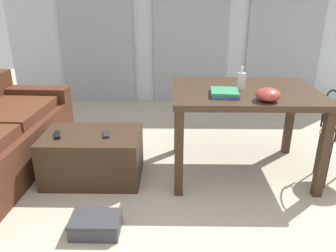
{
  "coord_description": "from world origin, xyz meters",
  "views": [
    {
      "loc": [
        -0.25,
        -1.25,
        1.56
      ],
      "look_at": [
        -0.29,
        1.55,
        0.44
      ],
      "focal_mm": 35.29,
      "sensor_mm": 36.0,
      "label": 1
    }
  ],
  "objects_px": {
    "craft_table": "(244,101)",
    "tv_remote_primary": "(106,134)",
    "shoebox": "(96,225)",
    "tv_remote_secondary": "(57,135)",
    "coffee_table": "(93,156)",
    "book_stack": "(224,93)",
    "bowl": "(268,95)",
    "bottle_near": "(241,80)"
  },
  "relations": [
    {
      "from": "tv_remote_primary",
      "to": "tv_remote_secondary",
      "type": "height_order",
      "value": "tv_remote_secondary"
    },
    {
      "from": "tv_remote_secondary",
      "to": "bowl",
      "type": "bearing_deg",
      "value": -24.52
    },
    {
      "from": "bowl",
      "to": "shoebox",
      "type": "distance_m",
      "value": 1.59
    },
    {
      "from": "craft_table",
      "to": "book_stack",
      "type": "relative_size",
      "value": 4.95
    },
    {
      "from": "coffee_table",
      "to": "tv_remote_secondary",
      "type": "bearing_deg",
      "value": -169.36
    },
    {
      "from": "coffee_table",
      "to": "book_stack",
      "type": "distance_m",
      "value": 1.28
    },
    {
      "from": "tv_remote_primary",
      "to": "shoebox",
      "type": "relative_size",
      "value": 0.44
    },
    {
      "from": "coffee_table",
      "to": "book_stack",
      "type": "bearing_deg",
      "value": -1.79
    },
    {
      "from": "craft_table",
      "to": "shoebox",
      "type": "height_order",
      "value": "craft_table"
    },
    {
      "from": "craft_table",
      "to": "tv_remote_primary",
      "type": "distance_m",
      "value": 1.23
    },
    {
      "from": "bottle_near",
      "to": "tv_remote_primary",
      "type": "height_order",
      "value": "bottle_near"
    },
    {
      "from": "bottle_near",
      "to": "tv_remote_primary",
      "type": "distance_m",
      "value": 1.25
    },
    {
      "from": "coffee_table",
      "to": "bowl",
      "type": "relative_size",
      "value": 4.45
    },
    {
      "from": "coffee_table",
      "to": "shoebox",
      "type": "bearing_deg",
      "value": -76.76
    },
    {
      "from": "coffee_table",
      "to": "tv_remote_secondary",
      "type": "relative_size",
      "value": 5.73
    },
    {
      "from": "coffee_table",
      "to": "shoebox",
      "type": "xyz_separation_m",
      "value": [
        0.18,
        -0.75,
        -0.15
      ]
    },
    {
      "from": "craft_table",
      "to": "bowl",
      "type": "distance_m",
      "value": 0.38
    },
    {
      "from": "craft_table",
      "to": "shoebox",
      "type": "distance_m",
      "value": 1.59
    },
    {
      "from": "tv_remote_primary",
      "to": "shoebox",
      "type": "bearing_deg",
      "value": -96.67
    },
    {
      "from": "bottle_near",
      "to": "tv_remote_secondary",
      "type": "bearing_deg",
      "value": -172.38
    },
    {
      "from": "coffee_table",
      "to": "bottle_near",
      "type": "bearing_deg",
      "value": 6.97
    },
    {
      "from": "book_stack",
      "to": "craft_table",
      "type": "bearing_deg",
      "value": 41.16
    },
    {
      "from": "bowl",
      "to": "coffee_table",
      "type": "bearing_deg",
      "value": 172.75
    },
    {
      "from": "tv_remote_secondary",
      "to": "shoebox",
      "type": "xyz_separation_m",
      "value": [
        0.45,
        -0.7,
        -0.38
      ]
    },
    {
      "from": "tv_remote_secondary",
      "to": "shoebox",
      "type": "relative_size",
      "value": 0.43
    },
    {
      "from": "coffee_table",
      "to": "tv_remote_primary",
      "type": "relative_size",
      "value": 5.56
    },
    {
      "from": "craft_table",
      "to": "tv_remote_primary",
      "type": "relative_size",
      "value": 8.2
    },
    {
      "from": "bottle_near",
      "to": "book_stack",
      "type": "distance_m",
      "value": 0.26
    },
    {
      "from": "tv_remote_secondary",
      "to": "bottle_near",
      "type": "bearing_deg",
      "value": -12.53
    },
    {
      "from": "craft_table",
      "to": "tv_remote_primary",
      "type": "height_order",
      "value": "craft_table"
    },
    {
      "from": "tv_remote_primary",
      "to": "tv_remote_secondary",
      "type": "bearing_deg",
      "value": 174.38
    },
    {
      "from": "bowl",
      "to": "tv_remote_secondary",
      "type": "relative_size",
      "value": 1.29
    },
    {
      "from": "craft_table",
      "to": "book_stack",
      "type": "height_order",
      "value": "book_stack"
    },
    {
      "from": "bowl",
      "to": "shoebox",
      "type": "relative_size",
      "value": 0.55
    },
    {
      "from": "bottle_near",
      "to": "book_stack",
      "type": "relative_size",
      "value": 0.77
    },
    {
      "from": "tv_remote_secondary",
      "to": "book_stack",
      "type": "bearing_deg",
      "value": -19.47
    },
    {
      "from": "shoebox",
      "to": "tv_remote_primary",
      "type": "bearing_deg",
      "value": 93.02
    },
    {
      "from": "bottle_near",
      "to": "shoebox",
      "type": "height_order",
      "value": "bottle_near"
    },
    {
      "from": "craft_table",
      "to": "bottle_near",
      "type": "bearing_deg",
      "value": 160.29
    },
    {
      "from": "bowl",
      "to": "tv_remote_secondary",
      "type": "distance_m",
      "value": 1.76
    },
    {
      "from": "bowl",
      "to": "shoebox",
      "type": "xyz_separation_m",
      "value": [
        -1.26,
        -0.57,
        -0.78
      ]
    },
    {
      "from": "bottle_near",
      "to": "tv_remote_primary",
      "type": "relative_size",
      "value": 1.28
    }
  ]
}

